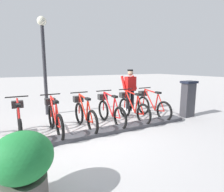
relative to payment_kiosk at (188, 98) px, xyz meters
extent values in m
plane|color=beige|center=(-0.05, 3.85, -0.67)|extent=(60.00, 60.00, 0.00)
cube|color=#47474C|center=(-0.05, 3.85, -0.62)|extent=(0.44, 6.61, 0.10)
cube|color=#38383D|center=(0.00, 0.00, -0.07)|extent=(0.28, 0.44, 1.20)
cube|color=#194C8C|center=(0.15, 0.00, 0.28)|extent=(0.03, 0.30, 0.40)
cube|color=black|center=(0.00, 0.00, 0.57)|extent=(0.36, 0.52, 0.08)
torus|color=black|center=(-0.03, 1.13, -0.33)|extent=(0.67, 0.09, 0.67)
torus|color=black|center=(1.02, 1.16, -0.33)|extent=(0.67, 0.09, 0.67)
cylinder|color=red|center=(0.68, 1.15, -0.05)|extent=(0.60, 0.06, 0.70)
cylinder|color=red|center=(0.34, 1.14, -0.09)|extent=(0.16, 0.05, 0.61)
cylinder|color=red|center=(0.62, 1.15, 0.25)|extent=(0.69, 0.07, 0.11)
cylinder|color=red|center=(0.18, 1.14, -0.36)|extent=(0.43, 0.05, 0.09)
cylinder|color=red|center=(0.12, 1.14, -0.06)|extent=(0.33, 0.04, 0.56)
cylinder|color=red|center=(0.99, 1.16, -0.02)|extent=(0.10, 0.04, 0.62)
cube|color=black|center=(0.28, 1.14, 0.24)|extent=(0.22, 0.11, 0.06)
cylinder|color=black|center=(0.96, 1.16, 0.33)|extent=(0.05, 0.54, 0.03)
cube|color=#2D2D2D|center=(1.07, 1.17, 0.11)|extent=(0.21, 0.29, 0.18)
torus|color=black|center=(-0.03, 1.96, -0.33)|extent=(0.67, 0.09, 0.67)
torus|color=black|center=(1.02, 1.99, -0.33)|extent=(0.67, 0.09, 0.67)
cylinder|color=red|center=(0.68, 1.98, -0.05)|extent=(0.60, 0.06, 0.70)
cylinder|color=red|center=(0.34, 1.97, -0.09)|extent=(0.16, 0.05, 0.61)
cylinder|color=red|center=(0.62, 1.98, 0.25)|extent=(0.69, 0.07, 0.11)
cylinder|color=red|center=(0.18, 1.97, -0.36)|extent=(0.43, 0.05, 0.09)
cylinder|color=red|center=(0.12, 1.97, -0.06)|extent=(0.33, 0.04, 0.56)
cylinder|color=red|center=(0.99, 1.99, -0.02)|extent=(0.10, 0.04, 0.62)
cube|color=black|center=(0.28, 1.97, 0.24)|extent=(0.22, 0.11, 0.06)
cylinder|color=black|center=(0.96, 1.99, 0.33)|extent=(0.05, 0.54, 0.03)
cube|color=#2D2D2D|center=(1.07, 2.00, 0.11)|extent=(0.21, 0.29, 0.18)
torus|color=black|center=(-0.03, 2.79, -0.33)|extent=(0.67, 0.09, 0.67)
torus|color=black|center=(1.02, 2.82, -0.33)|extent=(0.67, 0.09, 0.67)
cylinder|color=red|center=(0.68, 2.81, -0.05)|extent=(0.60, 0.06, 0.70)
cylinder|color=red|center=(0.34, 2.80, -0.09)|extent=(0.16, 0.05, 0.61)
cylinder|color=red|center=(0.62, 2.81, 0.25)|extent=(0.69, 0.07, 0.11)
cylinder|color=red|center=(0.18, 2.80, -0.36)|extent=(0.43, 0.05, 0.09)
cylinder|color=red|center=(0.12, 2.80, -0.06)|extent=(0.33, 0.04, 0.56)
cylinder|color=red|center=(0.99, 2.82, -0.02)|extent=(0.10, 0.04, 0.62)
cube|color=black|center=(0.28, 2.80, 0.24)|extent=(0.22, 0.11, 0.06)
cylinder|color=black|center=(0.96, 2.82, 0.33)|extent=(0.05, 0.54, 0.03)
cube|color=#2D2D2D|center=(1.07, 2.83, 0.11)|extent=(0.21, 0.29, 0.18)
torus|color=black|center=(-0.03, 3.62, -0.33)|extent=(0.67, 0.09, 0.67)
torus|color=black|center=(1.02, 3.65, -0.33)|extent=(0.67, 0.09, 0.67)
cylinder|color=red|center=(0.68, 3.64, -0.05)|extent=(0.60, 0.06, 0.70)
cylinder|color=red|center=(0.34, 3.63, -0.09)|extent=(0.16, 0.05, 0.61)
cylinder|color=red|center=(0.62, 3.64, 0.25)|extent=(0.69, 0.07, 0.11)
cylinder|color=red|center=(0.18, 3.63, -0.36)|extent=(0.43, 0.05, 0.09)
cylinder|color=red|center=(0.12, 3.63, -0.06)|extent=(0.33, 0.04, 0.56)
cylinder|color=red|center=(0.99, 3.65, -0.02)|extent=(0.10, 0.04, 0.62)
cube|color=black|center=(0.28, 3.63, 0.24)|extent=(0.22, 0.11, 0.06)
cylinder|color=black|center=(0.96, 3.65, 0.33)|extent=(0.05, 0.54, 0.03)
cube|color=#2D2D2D|center=(1.07, 3.66, 0.11)|extent=(0.21, 0.29, 0.18)
torus|color=black|center=(-0.03, 4.45, -0.33)|extent=(0.67, 0.09, 0.67)
torus|color=black|center=(1.02, 4.48, -0.33)|extent=(0.67, 0.09, 0.67)
cylinder|color=red|center=(0.68, 4.47, -0.05)|extent=(0.60, 0.06, 0.70)
cylinder|color=red|center=(0.34, 4.46, -0.09)|extent=(0.16, 0.05, 0.61)
cylinder|color=red|center=(0.62, 4.47, 0.25)|extent=(0.69, 0.07, 0.11)
cylinder|color=red|center=(0.18, 4.46, -0.36)|extent=(0.43, 0.05, 0.09)
cylinder|color=red|center=(0.12, 4.46, -0.06)|extent=(0.33, 0.04, 0.56)
cylinder|color=red|center=(0.99, 4.48, -0.02)|extent=(0.10, 0.04, 0.62)
cube|color=black|center=(0.28, 4.46, 0.24)|extent=(0.22, 0.11, 0.06)
cylinder|color=black|center=(0.96, 4.48, 0.33)|extent=(0.05, 0.54, 0.03)
cube|color=#2D2D2D|center=(1.07, 4.49, 0.11)|extent=(0.21, 0.29, 0.18)
torus|color=black|center=(-0.03, 5.28, -0.33)|extent=(0.67, 0.09, 0.67)
torus|color=black|center=(1.02, 5.31, -0.33)|extent=(0.67, 0.09, 0.67)
cylinder|color=red|center=(0.68, 5.30, -0.05)|extent=(0.60, 0.06, 0.70)
cylinder|color=red|center=(0.34, 5.29, -0.09)|extent=(0.16, 0.05, 0.61)
cylinder|color=red|center=(0.62, 5.30, 0.25)|extent=(0.69, 0.07, 0.11)
cylinder|color=red|center=(0.18, 5.29, -0.36)|extent=(0.43, 0.05, 0.09)
cylinder|color=red|center=(0.12, 5.29, -0.06)|extent=(0.33, 0.04, 0.56)
cylinder|color=red|center=(0.99, 5.31, -0.02)|extent=(0.10, 0.04, 0.62)
cube|color=black|center=(0.28, 5.29, 0.24)|extent=(0.22, 0.11, 0.06)
cylinder|color=black|center=(0.96, 5.31, 0.33)|extent=(0.05, 0.54, 0.03)
cube|color=#2D2D2D|center=(1.07, 5.32, 0.11)|extent=(0.21, 0.29, 0.18)
cube|color=white|center=(1.73, 1.44, -0.62)|extent=(0.26, 0.11, 0.10)
cube|color=white|center=(1.61, 1.22, -0.62)|extent=(0.26, 0.11, 0.10)
cylinder|color=black|center=(1.67, 1.43, -0.24)|extent=(0.15, 0.15, 0.82)
cylinder|color=black|center=(1.67, 1.23, -0.24)|extent=(0.15, 0.15, 0.82)
cube|color=red|center=(1.67, 1.33, 0.43)|extent=(0.27, 0.40, 0.56)
cylinder|color=red|center=(1.77, 1.59, 0.46)|extent=(0.34, 0.11, 0.57)
cylinder|color=red|center=(1.77, 1.07, 0.46)|extent=(0.34, 0.11, 0.57)
sphere|color=tan|center=(1.67, 1.33, 0.86)|extent=(0.22, 0.22, 0.22)
cylinder|color=black|center=(1.69, 1.33, 0.96)|extent=(0.22, 0.22, 0.06)
cylinder|color=#2D2D33|center=(2.65, 4.38, 0.95)|extent=(0.12, 0.12, 3.22)
sphere|color=#F2EDCC|center=(2.65, 4.38, 2.66)|extent=(0.32, 0.32, 0.32)
cylinder|color=#59544C|center=(-1.81, 5.26, -0.49)|extent=(0.56, 0.56, 0.35)
ellipsoid|color=#208038|center=(-1.81, 5.26, -0.02)|extent=(0.76, 0.76, 0.64)
camera|label=1|loc=(-4.14, 5.22, 1.10)|focal=28.18mm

